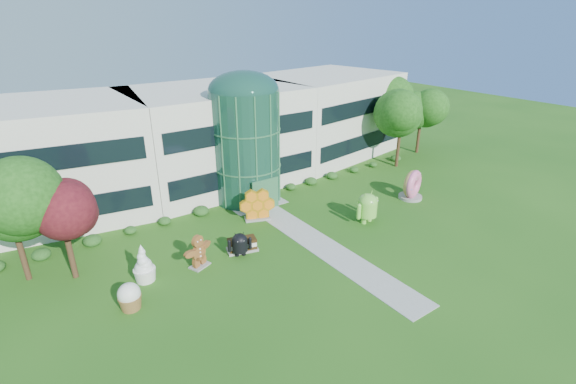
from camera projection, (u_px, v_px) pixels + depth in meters
ground at (334, 253)px, 29.60m from camera, size 140.00×140.00×0.00m
building at (216, 135)px, 41.28m from camera, size 46.00×15.00×9.30m
atrium at (246, 147)px, 36.68m from camera, size 6.00×6.00×9.80m
walkway at (316, 242)px, 31.09m from camera, size 2.40×20.00×0.04m
tree_red at (66, 236)px, 25.80m from camera, size 4.00×4.00×6.00m
trees_backdrop at (241, 152)px, 37.71m from camera, size 52.00×8.00×8.40m
android_green at (368, 206)px, 33.56m from camera, size 2.73×1.96×2.91m
android_black at (240, 243)px, 28.98m from camera, size 2.05×1.70×2.00m
donut at (412, 184)px, 38.00m from camera, size 2.91×1.98×2.77m
gingerbread at (198, 251)px, 27.64m from camera, size 2.77×1.89×2.39m
ice_cream_sandwich at (242, 245)px, 29.79m from camera, size 2.38×1.62×0.97m
honeycomb at (257, 206)px, 34.11m from camera, size 3.24×2.14×2.40m
froyo at (143, 263)px, 26.13m from camera, size 1.52×1.52×2.55m
cupcake at (129, 296)px, 23.76m from camera, size 1.53×1.53×1.67m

